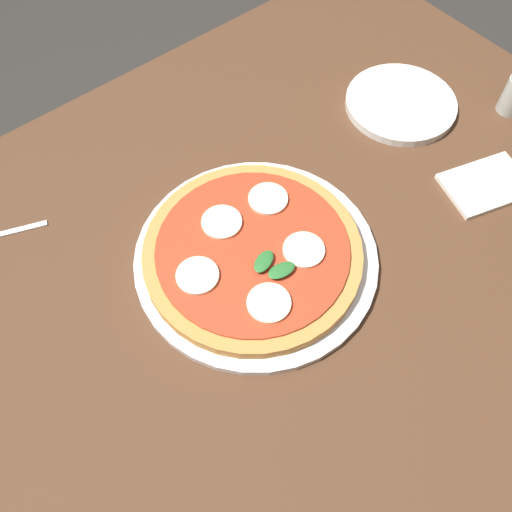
# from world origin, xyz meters

# --- Properties ---
(ground_plane) EXTENTS (6.00, 6.00, 0.00)m
(ground_plane) POSITION_xyz_m (0.00, 0.00, 0.00)
(ground_plane) COLOR #2D2B28
(dining_table) EXTENTS (1.23, 0.95, 0.78)m
(dining_table) POSITION_xyz_m (0.00, 0.00, 0.66)
(dining_table) COLOR #4C301E
(dining_table) RESTS_ON ground_plane
(serving_tray) EXTENTS (0.35, 0.35, 0.01)m
(serving_tray) POSITION_xyz_m (0.03, -0.02, 0.78)
(serving_tray) COLOR silver
(serving_tray) RESTS_ON dining_table
(pizza) EXTENTS (0.31, 0.31, 0.03)m
(pizza) POSITION_xyz_m (0.04, -0.02, 0.80)
(pizza) COLOR #C6843F
(pizza) RESTS_ON serving_tray
(plate_white) EXTENTS (0.19, 0.19, 0.01)m
(plate_white) POSITION_xyz_m (-0.35, -0.10, 0.78)
(plate_white) COLOR white
(plate_white) RESTS_ON dining_table
(napkin) EXTENTS (0.15, 0.13, 0.01)m
(napkin) POSITION_xyz_m (-0.33, 0.10, 0.78)
(napkin) COLOR white
(napkin) RESTS_ON dining_table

